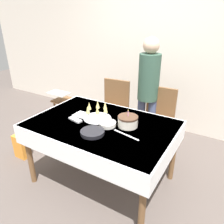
{
  "coord_description": "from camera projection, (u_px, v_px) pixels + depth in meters",
  "views": [
    {
      "loc": [
        1.16,
        -1.72,
        1.84
      ],
      "look_at": [
        0.08,
        0.08,
        0.89
      ],
      "focal_mm": 35.0,
      "sensor_mm": 36.0,
      "label": 1
    }
  ],
  "objects": [
    {
      "name": "dining_table",
      "position": [
        102.0,
        131.0,
        2.37
      ],
      "size": [
        1.54,
        1.04,
        0.77
      ],
      "color": "white",
      "rests_on": "ground_plane"
    },
    {
      "name": "gift_bag",
      "position": [
        21.0,
        146.0,
        3.0
      ],
      "size": [
        0.2,
        0.12,
        0.33
      ],
      "color": "orange",
      "rests_on": "ground_plane"
    },
    {
      "name": "cake_knife",
      "position": [
        126.0,
        135.0,
        2.1
      ],
      "size": [
        0.3,
        0.08,
        0.0
      ],
      "color": "silver",
      "rests_on": "dining_table"
    },
    {
      "name": "dining_chair_far_right",
      "position": [
        157.0,
        120.0,
        2.93
      ],
      "size": [
        0.43,
        0.43,
        0.96
      ],
      "color": "brown",
      "rests_on": "ground_plane"
    },
    {
      "name": "fork_pile",
      "position": [
        75.0,
        120.0,
        2.38
      ],
      "size": [
        0.18,
        0.09,
        0.02
      ],
      "color": "silver",
      "rests_on": "dining_table"
    },
    {
      "name": "napkin_pile",
      "position": [
        81.0,
        115.0,
        2.51
      ],
      "size": [
        0.15,
        0.15,
        0.01
      ],
      "color": "white",
      "rests_on": "dining_table"
    },
    {
      "name": "plate_stack_dessert",
      "position": [
        108.0,
        124.0,
        2.27
      ],
      "size": [
        0.18,
        0.18,
        0.04
      ],
      "color": "silver",
      "rests_on": "dining_table"
    },
    {
      "name": "ground_plane",
      "position": [
        103.0,
        179.0,
        2.65
      ],
      "size": [
        12.0,
        12.0,
        0.0
      ],
      "primitive_type": "plane",
      "color": "#564C47"
    },
    {
      "name": "plate_stack_main",
      "position": [
        92.0,
        132.0,
        2.12
      ],
      "size": [
        0.24,
        0.24,
        0.03
      ],
      "color": "black",
      "rests_on": "dining_table"
    },
    {
      "name": "champagne_tray",
      "position": [
        97.0,
        112.0,
        2.4
      ],
      "size": [
        0.31,
        0.31,
        0.18
      ],
      "color": "silver",
      "rests_on": "dining_table"
    },
    {
      "name": "dining_chair_far_left",
      "position": [
        113.0,
        110.0,
        3.25
      ],
      "size": [
        0.45,
        0.45,
        0.96
      ],
      "color": "brown",
      "rests_on": "ground_plane"
    },
    {
      "name": "person_standing",
      "position": [
        148.0,
        86.0,
        2.91
      ],
      "size": [
        0.28,
        0.28,
        1.58
      ],
      "color": "#3F4C72",
      "rests_on": "ground_plane"
    },
    {
      "name": "wall_back",
      "position": [
        161.0,
        47.0,
        3.45
      ],
      "size": [
        8.0,
        0.05,
        2.7
      ],
      "color": "silver",
      "rests_on": "ground_plane"
    },
    {
      "name": "birthday_cake",
      "position": [
        128.0,
        121.0,
        2.25
      ],
      "size": [
        0.21,
        0.21,
        0.19
      ],
      "color": "silver",
      "rests_on": "dining_table"
    },
    {
      "name": "high_chair",
      "position": [
        63.0,
        105.0,
        3.55
      ],
      "size": [
        0.33,
        0.35,
        0.71
      ],
      "color": "brown",
      "rests_on": "ground_plane"
    }
  ]
}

